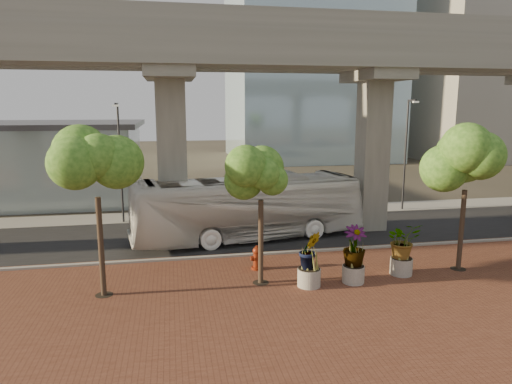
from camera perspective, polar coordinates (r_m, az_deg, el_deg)
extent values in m
plane|color=#363227|center=(25.81, 3.47, -6.36)|extent=(160.00, 160.00, 0.00)
cube|color=brown|center=(18.62, 9.60, -13.29)|extent=(70.00, 13.00, 0.06)
cube|color=black|center=(27.67, 2.46, -5.14)|extent=(90.00, 8.00, 0.04)
cube|color=gray|center=(23.94, 4.64, -7.54)|extent=(70.00, 0.25, 0.16)
cube|color=gray|center=(32.88, 0.30, -2.56)|extent=(90.00, 3.00, 0.06)
cube|color=gray|center=(25.25, 3.52, 17.36)|extent=(72.00, 2.40, 1.80)
cube|color=gray|center=(28.35, 1.88, 16.63)|extent=(72.00, 2.40, 1.80)
cube|color=gray|center=(24.40, 4.23, 20.91)|extent=(72.00, 0.12, 1.00)
cube|color=gray|center=(29.59, 1.41, 19.11)|extent=(72.00, 0.12, 1.00)
cube|color=gray|center=(74.52, 26.40, 12.99)|extent=(18.00, 16.00, 24.00)
imported|color=white|center=(26.01, -0.96, -1.99)|extent=(13.61, 5.14, 3.70)
cylinder|color=maroon|center=(21.59, 0.10, -9.46)|extent=(0.51, 0.51, 0.11)
cylinder|color=maroon|center=(21.46, 0.10, -8.43)|extent=(0.34, 0.34, 0.82)
sphere|color=maroon|center=(21.33, 0.10, -7.39)|extent=(0.40, 0.40, 0.40)
cylinder|color=maroon|center=(21.27, 0.10, -6.92)|extent=(0.11, 0.11, 0.14)
cylinder|color=maroon|center=(21.43, 0.10, -8.25)|extent=(0.57, 0.23, 0.23)
cylinder|color=gray|center=(21.86, 17.69, -8.82)|extent=(0.99, 0.99, 0.77)
imported|color=#2A5B18|center=(21.49, 17.87, -5.78)|extent=(2.20, 2.20, 1.65)
cylinder|color=#A69F96|center=(20.40, 12.06, -9.99)|extent=(0.96, 0.96, 0.74)
imported|color=#2A5B18|center=(20.00, 12.20, -6.64)|extent=(2.34, 2.34, 1.75)
cylinder|color=#A69F96|center=(19.70, 6.64, -10.54)|extent=(0.98, 0.98, 0.76)
imported|color=#2A5B18|center=(19.30, 6.72, -7.22)|extent=(2.18, 2.18, 1.64)
cylinder|color=#413125|center=(19.15, -18.81, -6.53)|extent=(0.22, 0.22, 4.02)
cylinder|color=black|center=(19.81, -18.45, -12.09)|extent=(0.70, 0.70, 0.01)
cylinder|color=#413125|center=(19.44, 0.61, -6.28)|extent=(0.22, 0.22, 3.64)
cylinder|color=black|center=(20.05, 0.60, -11.24)|extent=(0.70, 0.70, 0.01)
cylinder|color=#413125|center=(23.08, 24.29, -4.37)|extent=(0.22, 0.22, 3.75)
cylinder|color=black|center=(23.60, 23.94, -8.76)|extent=(0.70, 0.70, 0.01)
cylinder|color=#2D2E32|center=(30.70, -16.57, 3.32)|extent=(0.13, 0.13, 7.65)
cube|color=#2D2E32|center=(30.01, -17.06, 10.47)|extent=(0.14, 0.96, 0.14)
cube|color=silver|center=(29.53, -17.15, 10.28)|extent=(0.38, 0.19, 0.11)
cylinder|color=#28282D|center=(34.92, 18.15, 4.29)|extent=(0.14, 0.14, 7.91)
cube|color=#28282D|center=(34.31, 18.94, 10.76)|extent=(0.15, 0.99, 0.15)
cube|color=silver|center=(33.88, 19.34, 10.58)|extent=(0.40, 0.20, 0.12)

